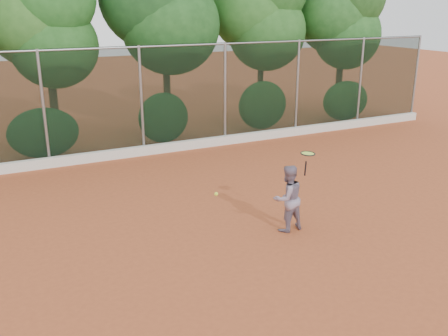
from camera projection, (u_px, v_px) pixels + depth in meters
name	position (u px, v px, depth m)	size (l,w,h in m)	color
ground	(245.00, 237.00, 10.60)	(80.00, 80.00, 0.00)	#A24A26
concrete_curb	(146.00, 150.00, 16.37)	(24.00, 0.20, 0.30)	silver
tennis_player	(288.00, 198.00, 10.72)	(0.72, 0.56, 1.48)	gray
chainlink_fence	(141.00, 98.00, 15.99)	(24.09, 0.09, 3.50)	black
foliage_backdrop	(104.00, 14.00, 16.65)	(23.70, 3.63, 7.55)	#3C2417
tennis_racket	(308.00, 155.00, 10.59)	(0.42, 0.42, 0.53)	black
tennis_ball_in_flight	(216.00, 194.00, 9.28)	(0.07, 0.07, 0.07)	#D4F036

